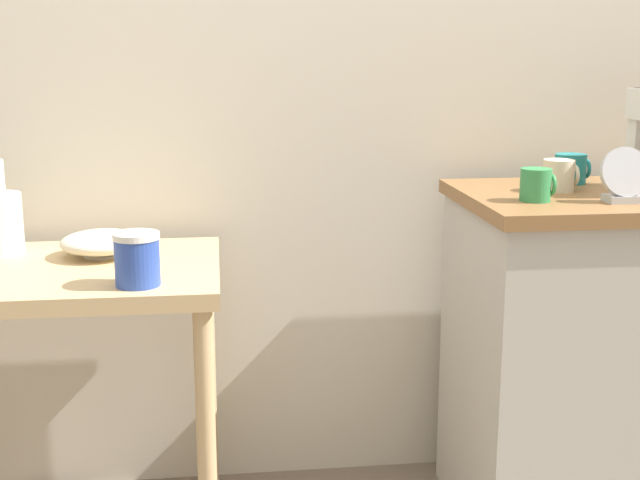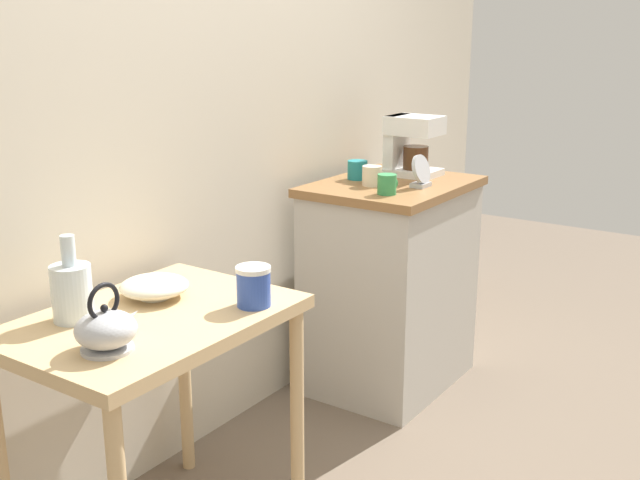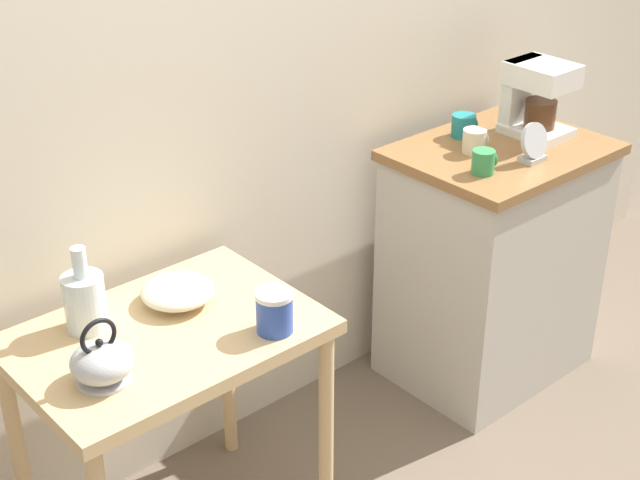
{
  "view_description": "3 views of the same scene",
  "coord_description": "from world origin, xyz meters",
  "px_view_note": "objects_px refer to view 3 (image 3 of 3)",
  "views": [
    {
      "loc": [
        -0.23,
        -1.98,
        1.27
      ],
      "look_at": [
        0.02,
        0.01,
        0.82
      ],
      "focal_mm": 47.51,
      "sensor_mm": 36.0,
      "label": 1
    },
    {
      "loc": [
        -2.03,
        -1.48,
        1.54
      ],
      "look_at": [
        0.1,
        -0.02,
        0.82
      ],
      "focal_mm": 43.03,
      "sensor_mm": 36.0,
      "label": 2
    },
    {
      "loc": [
        -1.7,
        -1.8,
        2.15
      ],
      "look_at": [
        -0.13,
        -0.01,
        0.89
      ],
      "focal_mm": 52.97,
      "sensor_mm": 36.0,
      "label": 3
    }
  ],
  "objects_px": {
    "coffee_maker": "(535,95)",
    "mug_small_cream": "(475,141)",
    "mug_tall_green": "(484,162)",
    "table_clock": "(534,145)",
    "mug_dark_teal": "(464,125)",
    "glass_carafe_vase": "(85,300)",
    "teakettle": "(103,362)",
    "bowl_stoneware": "(178,291)",
    "canister_enamel": "(274,311)"
  },
  "relations": [
    {
      "from": "bowl_stoneware",
      "to": "teakettle",
      "type": "height_order",
      "value": "teakettle"
    },
    {
      "from": "coffee_maker",
      "to": "mug_dark_teal",
      "type": "xyz_separation_m",
      "value": [
        -0.21,
        0.14,
        -0.1
      ]
    },
    {
      "from": "coffee_maker",
      "to": "mug_small_cream",
      "type": "xyz_separation_m",
      "value": [
        -0.29,
        0.01,
        -0.1
      ]
    },
    {
      "from": "mug_dark_teal",
      "to": "table_clock",
      "type": "distance_m",
      "value": 0.3
    },
    {
      "from": "bowl_stoneware",
      "to": "coffee_maker",
      "type": "distance_m",
      "value": 1.49
    },
    {
      "from": "glass_carafe_vase",
      "to": "canister_enamel",
      "type": "distance_m",
      "value": 0.5
    },
    {
      "from": "coffee_maker",
      "to": "mug_tall_green",
      "type": "xyz_separation_m",
      "value": [
        -0.41,
        -0.12,
        -0.1
      ]
    },
    {
      "from": "mug_dark_teal",
      "to": "table_clock",
      "type": "bearing_deg",
      "value": -89.32
    },
    {
      "from": "canister_enamel",
      "to": "mug_dark_teal",
      "type": "relative_size",
      "value": 1.3
    },
    {
      "from": "canister_enamel",
      "to": "mug_small_cream",
      "type": "xyz_separation_m",
      "value": [
        1.06,
        0.23,
        0.13
      ]
    },
    {
      "from": "mug_small_cream",
      "to": "table_clock",
      "type": "relative_size",
      "value": 0.66
    },
    {
      "from": "mug_tall_green",
      "to": "mug_small_cream",
      "type": "relative_size",
      "value": 0.93
    },
    {
      "from": "coffee_maker",
      "to": "mug_small_cream",
      "type": "bearing_deg",
      "value": 177.08
    },
    {
      "from": "bowl_stoneware",
      "to": "teakettle",
      "type": "relative_size",
      "value": 1.08
    },
    {
      "from": "canister_enamel",
      "to": "bowl_stoneware",
      "type": "bearing_deg",
      "value": 111.42
    },
    {
      "from": "bowl_stoneware",
      "to": "mug_dark_teal",
      "type": "height_order",
      "value": "mug_dark_teal"
    },
    {
      "from": "glass_carafe_vase",
      "to": "canister_enamel",
      "type": "relative_size",
      "value": 2.04
    },
    {
      "from": "mug_dark_teal",
      "to": "mug_small_cream",
      "type": "bearing_deg",
      "value": -124.54
    },
    {
      "from": "coffee_maker",
      "to": "glass_carafe_vase",
      "type": "bearing_deg",
      "value": 175.8
    },
    {
      "from": "teakettle",
      "to": "canister_enamel",
      "type": "bearing_deg",
      "value": -12.55
    },
    {
      "from": "glass_carafe_vase",
      "to": "coffee_maker",
      "type": "distance_m",
      "value": 1.74
    },
    {
      "from": "canister_enamel",
      "to": "coffee_maker",
      "type": "height_order",
      "value": "coffee_maker"
    },
    {
      "from": "bowl_stoneware",
      "to": "coffee_maker",
      "type": "height_order",
      "value": "coffee_maker"
    },
    {
      "from": "glass_carafe_vase",
      "to": "mug_dark_teal",
      "type": "bearing_deg",
      "value": 0.39
    },
    {
      "from": "teakettle",
      "to": "glass_carafe_vase",
      "type": "height_order",
      "value": "glass_carafe_vase"
    },
    {
      "from": "canister_enamel",
      "to": "coffee_maker",
      "type": "distance_m",
      "value": 1.39
    },
    {
      "from": "coffee_maker",
      "to": "mug_small_cream",
      "type": "distance_m",
      "value": 0.31
    },
    {
      "from": "canister_enamel",
      "to": "glass_carafe_vase",
      "type": "bearing_deg",
      "value": 137.32
    },
    {
      "from": "mug_tall_green",
      "to": "table_clock",
      "type": "relative_size",
      "value": 0.61
    },
    {
      "from": "bowl_stoneware",
      "to": "glass_carafe_vase",
      "type": "xyz_separation_m",
      "value": [
        -0.26,
        0.05,
        0.05
      ]
    },
    {
      "from": "bowl_stoneware",
      "to": "mug_dark_teal",
      "type": "bearing_deg",
      "value": 2.77
    },
    {
      "from": "coffee_maker",
      "to": "mug_small_cream",
      "type": "relative_size",
      "value": 2.98
    },
    {
      "from": "teakettle",
      "to": "table_clock",
      "type": "relative_size",
      "value": 1.44
    },
    {
      "from": "canister_enamel",
      "to": "mug_tall_green",
      "type": "xyz_separation_m",
      "value": [
        0.94,
        0.09,
        0.13
      ]
    },
    {
      "from": "mug_dark_teal",
      "to": "mug_tall_green",
      "type": "bearing_deg",
      "value": -127.55
    },
    {
      "from": "bowl_stoneware",
      "to": "teakettle",
      "type": "xyz_separation_m",
      "value": [
        -0.34,
        -0.19,
        0.02
      ]
    },
    {
      "from": "canister_enamel",
      "to": "mug_dark_teal",
      "type": "distance_m",
      "value": 1.2
    },
    {
      "from": "table_clock",
      "to": "mug_dark_teal",
      "type": "bearing_deg",
      "value": 90.68
    },
    {
      "from": "canister_enamel",
      "to": "mug_dark_teal",
      "type": "xyz_separation_m",
      "value": [
        1.14,
        0.35,
        0.13
      ]
    },
    {
      "from": "coffee_maker",
      "to": "mug_tall_green",
      "type": "distance_m",
      "value": 0.43
    },
    {
      "from": "teakettle",
      "to": "table_clock",
      "type": "distance_m",
      "value": 1.61
    },
    {
      "from": "bowl_stoneware",
      "to": "mug_small_cream",
      "type": "bearing_deg",
      "value": -2.98
    },
    {
      "from": "bowl_stoneware",
      "to": "glass_carafe_vase",
      "type": "relative_size",
      "value": 0.85
    },
    {
      "from": "teakettle",
      "to": "mug_dark_teal",
      "type": "distance_m",
      "value": 1.62
    },
    {
      "from": "coffee_maker",
      "to": "mug_small_cream",
      "type": "height_order",
      "value": "coffee_maker"
    },
    {
      "from": "teakettle",
      "to": "bowl_stoneware",
      "type": "bearing_deg",
      "value": 28.92
    },
    {
      "from": "bowl_stoneware",
      "to": "table_clock",
      "type": "distance_m",
      "value": 1.29
    },
    {
      "from": "coffee_maker",
      "to": "mug_tall_green",
      "type": "bearing_deg",
      "value": -163.54
    },
    {
      "from": "glass_carafe_vase",
      "to": "mug_small_cream",
      "type": "distance_m",
      "value": 1.43
    },
    {
      "from": "mug_tall_green",
      "to": "table_clock",
      "type": "height_order",
      "value": "table_clock"
    }
  ]
}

